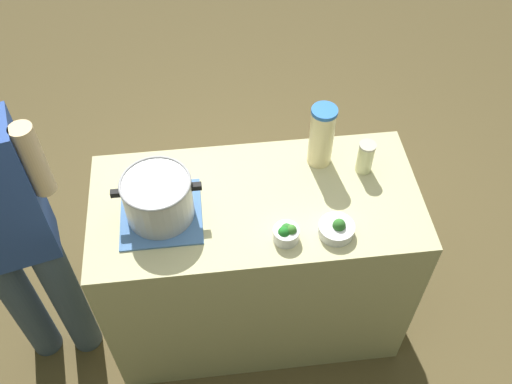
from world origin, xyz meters
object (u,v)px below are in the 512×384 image
Objects in this scene: cooking_pot at (158,197)px; person_cook at (9,235)px; lemonade_pitcher at (322,136)px; mason_jar at (365,157)px; broccoli_bowl_center at (337,228)px; broccoli_bowl_front at (286,233)px.

cooking_pot is 0.60m from person_cook.
lemonade_pitcher is (-0.67, -0.22, 0.04)m from cooking_pot.
mason_jar is 1.07× the size of broccoli_bowl_center.
cooking_pot is 0.20× the size of person_cook.
cooking_pot is at bearing -14.03° from broccoli_bowl_center.
cooking_pot reaches higher than broccoli_bowl_front.
person_cook is (1.26, -0.15, -0.05)m from broccoli_bowl_center.
mason_jar is (-0.84, -0.14, -0.03)m from cooking_pot.
broccoli_bowl_front is at bearing 171.86° from person_cook.
broccoli_bowl_front is (0.37, 0.31, -0.04)m from mason_jar.
lemonade_pitcher reaches higher than mason_jar.
mason_jar is at bearing -120.01° from broccoli_bowl_center.
broccoli_bowl_center is at bearing 59.99° from mason_jar.
cooking_pot is 0.86m from mason_jar.
lemonade_pitcher is at bearing -90.54° from broccoli_bowl_center.
person_cook is at bearing -8.14° from broccoli_bowl_front.
broccoli_bowl_center is (-0.67, 0.17, -0.08)m from cooking_pot.
broccoli_bowl_center is (0.18, 0.31, -0.05)m from mason_jar.
broccoli_bowl_front is at bearing 159.93° from cooking_pot.
mason_jar reaches higher than broccoli_bowl_center.
mason_jar is at bearing 157.17° from lemonade_pitcher.
cooking_pot is at bearing 9.58° from mason_jar.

